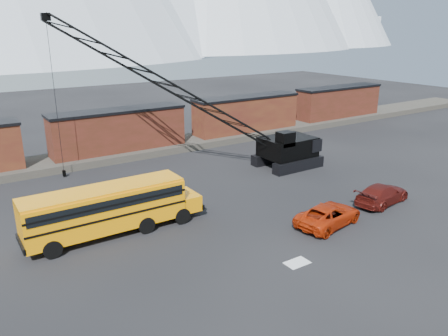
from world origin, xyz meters
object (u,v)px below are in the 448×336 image
at_px(maroon_suv, 382,194).
at_px(red_pickup, 329,215).
at_px(school_bus, 111,208).
at_px(crawler_crane, 168,86).

bearing_deg(maroon_suv, red_pickup, 86.29).
relative_size(school_bus, red_pickup, 2.23).
relative_size(school_bus, crawler_crane, 0.53).
xyz_separation_m(maroon_suv, crawler_crane, (-9.84, 15.26, 7.11)).
xyz_separation_m(school_bus, maroon_suv, (18.65, -6.29, -1.05)).
relative_size(maroon_suv, crawler_crane, 0.24).
xyz_separation_m(school_bus, red_pickup, (12.50, -6.75, -1.07)).
bearing_deg(maroon_suv, school_bus, 63.38).
relative_size(red_pickup, maroon_suv, 1.01).
relative_size(red_pickup, crawler_crane, 0.24).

